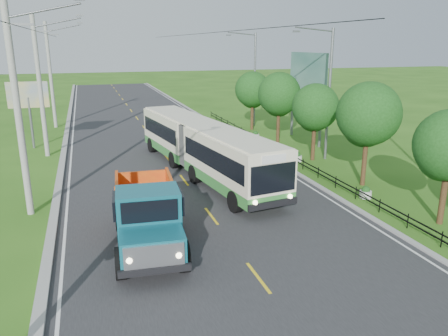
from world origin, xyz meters
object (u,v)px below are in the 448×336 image
pole_far (51,75)px  planter_far (256,135)px  tree_fifth (279,96)px  dump_truck (147,211)px  tree_back (252,91)px  tree_third (368,117)px  pole_mid (40,86)px  bus (202,144)px  planter_mid (297,157)px  pole_near (18,110)px  billboard_right (308,77)px  tree_fourth (315,109)px  streetlight_far (253,76)px  streetlight_mid (327,90)px  planter_near (366,193)px  billboard_left (28,99)px

pole_far → planter_far: (16.86, -11.00, -4.81)m
tree_fifth → dump_truck: bearing=-128.6°
dump_truck → tree_back: bearing=63.9°
pole_far → tree_fifth: bearing=-35.4°
tree_third → dump_truck: tree_third is taller
pole_mid → bus: (9.71, -7.98, -3.17)m
planter_mid → tree_third: bearing=-77.9°
tree_third → tree_back: (-0.00, 18.00, -0.33)m
pole_near → pole_far: size_ratio=1.00×
pole_near → billboard_right: (20.56, 11.00, 0.25)m
tree_fourth → tree_back: size_ratio=0.98×
billboard_right → tree_fourth: bearing=-112.6°
pole_mid → tree_back: 18.89m
planter_mid → dump_truck: size_ratio=0.10×
pole_far → dump_truck: 29.98m
tree_fifth → bus: (-8.41, -7.12, -1.93)m
billboard_right → planter_far: bearing=151.6°
tree_fifth → streetlight_far: bearing=84.3°
streetlight_mid → streetlight_far: same height
pole_mid → planter_near: pole_mid is taller
billboard_right → pole_far: bearing=147.7°
pole_mid → billboard_left: pole_mid is taller
planter_far → billboard_right: 6.58m
pole_mid → streetlight_mid: 20.16m
streetlight_far → pole_mid: bearing=-159.7°
tree_third → dump_truck: size_ratio=0.89×
tree_fifth → bus: size_ratio=0.35×
pole_mid → tree_fifth: 18.18m
pole_mid → streetlight_far: 20.16m
streetlight_mid → billboard_left: streetlight_mid is taller
tree_back → billboard_left: tree_back is taller
tree_fifth → tree_fourth: bearing=-90.0°
billboard_right → bus: 13.35m
pole_mid → billboard_right: size_ratio=1.37×
tree_back → streetlight_mid: size_ratio=0.61×
pole_far → tree_back: (18.12, -6.86, -1.44)m
bus → dump_truck: 10.54m
billboard_left → planter_far: bearing=-6.3°
tree_back → billboard_right: bearing=-68.3°
planter_far → bus: bearing=-128.6°
streetlight_far → billboard_left: bearing=-168.8°
streetlight_mid → streetlight_far: 14.00m
billboard_right → billboard_left: bearing=169.6°
streetlight_mid → planter_near: streetlight_mid is taller
tree_third → planter_near: size_ratio=8.96×
planter_mid → billboard_left: size_ratio=0.13×
planter_near → pole_near: bearing=169.9°
planter_near → tree_fourth: bearing=81.2°
streetlight_mid → bus: size_ratio=0.54×
tree_fifth → tree_back: size_ratio=1.05×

